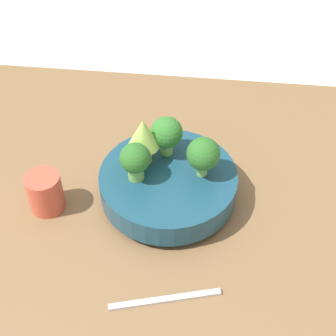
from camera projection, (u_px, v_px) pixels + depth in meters
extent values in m
plane|color=beige|center=(156.00, 208.00, 0.93)|extent=(6.00, 6.00, 0.00)
cube|color=brown|center=(156.00, 202.00, 0.92)|extent=(1.12, 0.84, 0.04)
cylinder|color=navy|center=(168.00, 196.00, 0.90)|extent=(0.12, 0.12, 0.01)
cylinder|color=navy|center=(168.00, 185.00, 0.88)|extent=(0.26, 0.26, 0.05)
cylinder|color=#6BA34C|center=(136.00, 172.00, 0.85)|extent=(0.03, 0.03, 0.03)
sphere|color=#286023|center=(135.00, 158.00, 0.82)|extent=(0.06, 0.06, 0.06)
cylinder|color=#7AB256|center=(202.00, 168.00, 0.85)|extent=(0.02, 0.02, 0.03)
sphere|color=#286023|center=(203.00, 154.00, 0.83)|extent=(0.06, 0.06, 0.06)
cylinder|color=#6BA34C|center=(144.00, 153.00, 0.88)|extent=(0.03, 0.03, 0.04)
cone|color=#93B751|center=(143.00, 133.00, 0.84)|extent=(0.06, 0.06, 0.06)
cylinder|color=#7AB256|center=(167.00, 147.00, 0.90)|extent=(0.02, 0.02, 0.03)
sphere|color=#2D6B28|center=(167.00, 132.00, 0.87)|extent=(0.06, 0.06, 0.06)
cylinder|color=#C64C38|center=(45.00, 192.00, 0.86)|extent=(0.07, 0.07, 0.08)
cube|color=silver|center=(165.00, 299.00, 0.75)|extent=(0.18, 0.06, 0.01)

